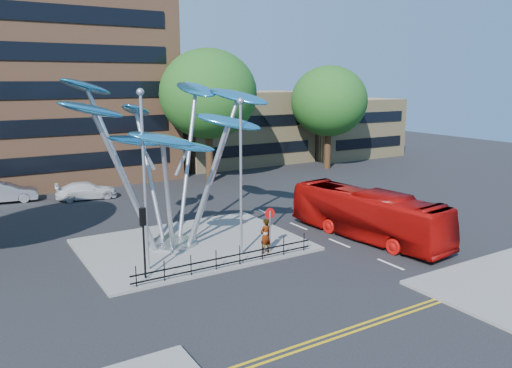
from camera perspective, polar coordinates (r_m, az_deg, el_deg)
ground at (r=24.45m, az=0.84°, el=-10.58°), size 120.00×120.00×0.00m
traffic_island at (r=28.95m, az=-7.26°, el=-6.89°), size 12.00×9.00×0.15m
double_yellow_near at (r=20.11m, az=10.38°, el=-15.98°), size 40.00×0.12×0.01m
double_yellow_far at (r=19.92m, az=10.97°, el=-16.29°), size 40.00×0.12×0.01m
brick_tower at (r=51.77m, az=-25.70°, el=17.02°), size 25.00×15.00×30.00m
low_building_near at (r=56.81m, az=-1.68°, el=6.46°), size 15.00×8.00×8.00m
low_building_far at (r=63.43m, az=10.36°, el=6.38°), size 12.00×8.00×7.00m
tree_right at (r=45.76m, az=-5.48°, el=10.18°), size 8.80×8.80×12.11m
tree_far at (r=53.44m, az=8.33°, el=9.34°), size 8.00×8.00×10.81m
leaf_sculpture at (r=27.76m, az=-10.23°, el=6.59°), size 12.72×9.54×9.51m
street_lamp_left at (r=24.16m, az=-12.71°, el=2.10°), size 0.36×0.36×8.80m
street_lamp_right at (r=25.78m, az=-1.75°, el=2.39°), size 0.36×0.36×8.30m
traffic_light_island at (r=23.70m, az=-12.77°, el=-4.91°), size 0.28×0.18×3.42m
no_entry_sign_island at (r=26.87m, az=1.59°, el=-4.39°), size 0.60×0.10×2.45m
pedestrian_railing_front at (r=25.15m, az=-3.20°, el=-8.60°), size 10.00×0.06×1.00m
red_bus at (r=30.41m, az=12.61°, el=-3.42°), size 3.62×10.77×2.94m
pedestrian at (r=26.91m, az=1.08°, el=-5.96°), size 0.75×0.55×1.89m
parked_car_mid at (r=43.06m, az=-26.76°, el=-0.90°), size 4.89×2.32×1.55m
parked_car_right at (r=41.87m, az=-18.80°, el=-0.72°), size 4.89×2.54×1.36m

